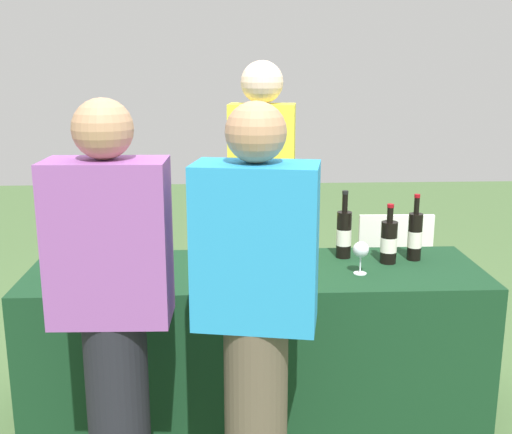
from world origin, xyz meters
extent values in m
plane|color=#476638|center=(0.00, 0.00, 0.00)|extent=(12.00, 12.00, 0.00)
cube|color=#14381E|center=(0.00, 0.00, 0.36)|extent=(2.11, 0.66, 0.72)
cylinder|color=black|center=(-0.74, 0.07, 0.84)|extent=(0.07, 0.07, 0.23)
cylinder|color=black|center=(-0.74, 0.07, 1.00)|extent=(0.02, 0.02, 0.08)
cylinder|color=gold|center=(-0.74, 0.07, 1.04)|extent=(0.03, 0.03, 0.02)
cylinder|color=silver|center=(-0.74, 0.07, 0.83)|extent=(0.07, 0.07, 0.08)
cylinder|color=black|center=(-0.16, 0.13, 0.84)|extent=(0.08, 0.08, 0.23)
cylinder|color=black|center=(-0.16, 0.13, 0.99)|extent=(0.03, 0.03, 0.08)
cylinder|color=maroon|center=(-0.16, 0.13, 1.04)|extent=(0.03, 0.03, 0.02)
cylinder|color=silver|center=(-0.16, 0.13, 0.83)|extent=(0.08, 0.08, 0.08)
cylinder|color=black|center=(-0.03, 0.16, 0.82)|extent=(0.07, 0.07, 0.20)
cylinder|color=black|center=(-0.03, 0.16, 0.96)|extent=(0.02, 0.02, 0.07)
cylinder|color=gold|center=(-0.03, 0.16, 1.00)|extent=(0.03, 0.03, 0.02)
cylinder|color=silver|center=(-0.03, 0.16, 0.81)|extent=(0.07, 0.07, 0.07)
cylinder|color=black|center=(0.08, 0.15, 0.84)|extent=(0.07, 0.07, 0.24)
cylinder|color=black|center=(0.08, 0.15, 1.00)|extent=(0.03, 0.03, 0.08)
cylinder|color=black|center=(0.08, 0.15, 1.05)|extent=(0.03, 0.03, 0.02)
cylinder|color=silver|center=(0.08, 0.15, 0.83)|extent=(0.07, 0.07, 0.08)
cylinder|color=black|center=(0.44, 0.16, 0.84)|extent=(0.07, 0.07, 0.23)
cylinder|color=black|center=(0.44, 0.16, 1.00)|extent=(0.03, 0.03, 0.09)
cylinder|color=black|center=(0.44, 0.16, 1.05)|extent=(0.03, 0.03, 0.02)
cylinder|color=silver|center=(0.44, 0.16, 0.82)|extent=(0.07, 0.07, 0.08)
cylinder|color=black|center=(0.64, 0.07, 0.82)|extent=(0.08, 0.08, 0.20)
cylinder|color=black|center=(0.64, 0.07, 0.96)|extent=(0.03, 0.03, 0.07)
cylinder|color=maroon|center=(0.64, 0.07, 1.00)|extent=(0.03, 0.03, 0.02)
cylinder|color=silver|center=(0.64, 0.07, 0.81)|extent=(0.08, 0.08, 0.07)
cylinder|color=black|center=(0.78, 0.11, 0.84)|extent=(0.07, 0.07, 0.23)
cylinder|color=black|center=(0.78, 0.11, 0.99)|extent=(0.03, 0.03, 0.08)
cylinder|color=maroon|center=(0.78, 0.11, 1.04)|extent=(0.03, 0.03, 0.02)
cylinder|color=silver|center=(0.78, 0.11, 0.82)|extent=(0.07, 0.07, 0.08)
cylinder|color=silver|center=(-0.66, -0.13, 0.72)|extent=(0.06, 0.06, 0.00)
cylinder|color=silver|center=(-0.66, -0.13, 0.76)|extent=(0.01, 0.01, 0.08)
sphere|color=silver|center=(-0.66, -0.13, 0.83)|extent=(0.06, 0.06, 0.06)
sphere|color=#590C19|center=(-0.66, -0.13, 0.82)|extent=(0.03, 0.03, 0.03)
cylinder|color=silver|center=(0.06, -0.12, 0.72)|extent=(0.06, 0.06, 0.00)
cylinder|color=silver|center=(0.06, -0.12, 0.76)|extent=(0.01, 0.01, 0.06)
sphere|color=silver|center=(0.06, -0.12, 0.82)|extent=(0.07, 0.07, 0.07)
sphere|color=#590C19|center=(0.06, -0.12, 0.81)|extent=(0.04, 0.04, 0.04)
cylinder|color=silver|center=(0.47, -0.09, 0.72)|extent=(0.06, 0.06, 0.00)
cylinder|color=silver|center=(0.47, -0.09, 0.76)|extent=(0.01, 0.01, 0.08)
sphere|color=silver|center=(0.47, -0.09, 0.84)|extent=(0.07, 0.07, 0.07)
sphere|color=#590C19|center=(0.47, -0.09, 0.82)|extent=(0.04, 0.04, 0.04)
cylinder|color=silver|center=(-0.72, -0.08, 0.81)|extent=(0.22, 0.22, 0.18)
cylinder|color=brown|center=(0.06, 0.57, 0.41)|extent=(0.19, 0.19, 0.83)
cube|color=yellow|center=(0.06, 0.57, 1.14)|extent=(0.37, 0.24, 0.62)
sphere|color=beige|center=(0.06, 0.57, 1.56)|extent=(0.22, 0.22, 0.22)
cylinder|color=black|center=(-0.54, -0.67, 0.38)|extent=(0.23, 0.23, 0.76)
cube|color=#8C4C99|center=(-0.54, -0.67, 1.05)|extent=(0.42, 0.24, 0.57)
sphere|color=tan|center=(-0.54, -0.67, 1.44)|extent=(0.21, 0.21, 0.21)
cylinder|color=brown|center=(-0.03, -0.72, 0.38)|extent=(0.23, 0.23, 0.76)
cube|color=#268CCC|center=(-0.03, -0.72, 1.05)|extent=(0.46, 0.31, 0.57)
sphere|color=tan|center=(-0.03, -0.72, 1.43)|extent=(0.21, 0.21, 0.21)
cube|color=white|center=(0.89, 0.84, 0.38)|extent=(0.45, 0.04, 0.77)
camera|label=1|loc=(-0.13, -2.80, 1.65)|focal=44.34mm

